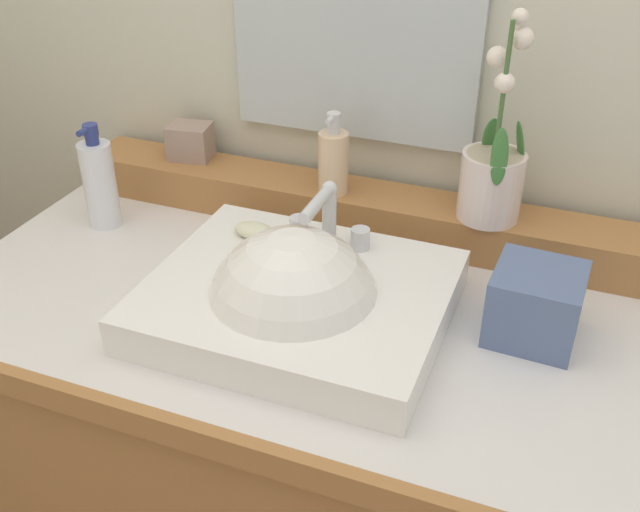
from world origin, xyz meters
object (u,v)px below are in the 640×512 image
object	(u,v)px
trinket_box	(190,141)
lotion_bottle	(100,183)
soap_bar	(254,230)
sink_basin	(295,307)
soap_dispenser	(333,161)
potted_plant	(493,172)
tissue_box	(535,304)

from	to	relation	value
trinket_box	lotion_bottle	distance (m)	0.21
soap_bar	sink_basin	bearing A→B (deg)	-43.26
soap_bar	soap_dispenser	distance (m)	0.21
trinket_box	soap_dispenser	bearing A→B (deg)	-16.45
potted_plant	soap_dispenser	size ratio (longest dim) A/B	2.28
soap_bar	trinket_box	distance (m)	0.33
tissue_box	potted_plant	bearing A→B (deg)	118.88
soap_bar	tissue_box	world-z (taller)	tissue_box
soap_dispenser	lotion_bottle	world-z (taller)	soap_dispenser
sink_basin	trinket_box	xyz separation A→B (m)	(-0.37, 0.34, 0.09)
lotion_bottle	soap_dispenser	bearing A→B (deg)	18.69
soap_bar	potted_plant	bearing A→B (deg)	27.41
soap_bar	potted_plant	distance (m)	0.42
lotion_bottle	tissue_box	xyz separation A→B (m)	(0.81, -0.05, -0.03)
sink_basin	lotion_bottle	distance (m)	0.49
sink_basin	lotion_bottle	world-z (taller)	lotion_bottle
soap_dispenser	lotion_bottle	distance (m)	0.44
soap_dispenser	tissue_box	world-z (taller)	soap_dispenser
potted_plant	lotion_bottle	distance (m)	0.72
trinket_box	tissue_box	bearing A→B (deg)	-27.45
trinket_box	lotion_bottle	size ratio (longest dim) A/B	0.40
sink_basin	tissue_box	world-z (taller)	sink_basin
soap_bar	soap_dispenser	world-z (taller)	soap_dispenser
sink_basin	potted_plant	distance (m)	0.41
soap_dispenser	trinket_box	bearing A→B (deg)	172.86
sink_basin	soap_bar	size ratio (longest dim) A/B	6.54
potted_plant	tissue_box	xyz separation A→B (m)	(0.11, -0.21, -0.11)
sink_basin	trinket_box	size ratio (longest dim) A/B	5.56
lotion_bottle	potted_plant	bearing A→B (deg)	12.14
lotion_bottle	tissue_box	bearing A→B (deg)	-3.86
tissue_box	soap_bar	bearing A→B (deg)	177.86
soap_bar	trinket_box	xyz separation A→B (m)	(-0.24, 0.22, 0.04)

